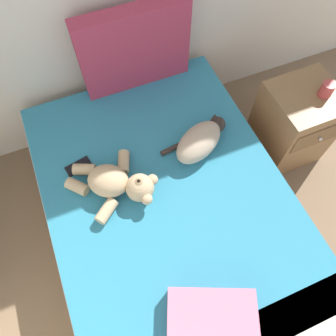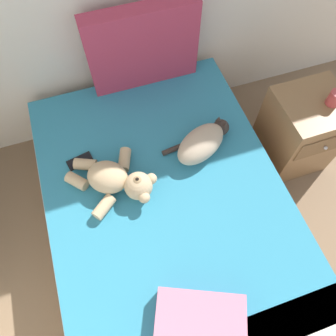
# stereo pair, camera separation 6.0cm
# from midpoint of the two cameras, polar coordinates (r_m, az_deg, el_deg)

# --- Properties ---
(bed) EXTENTS (1.38, 1.99, 0.51)m
(bed) POSITION_cam_midpoint_polar(r_m,az_deg,el_deg) (2.03, -0.45, -8.67)
(bed) COLOR olive
(bed) RESTS_ON ground_plane
(patterned_cushion) EXTENTS (0.70, 0.11, 0.53)m
(patterned_cushion) POSITION_cam_midpoint_polar(r_m,az_deg,el_deg) (2.13, -6.81, 20.25)
(patterned_cushion) COLOR #A5334C
(patterned_cushion) RESTS_ON bed
(cat) EXTENTS (0.44, 0.32, 0.15)m
(cat) POSITION_cam_midpoint_polar(r_m,az_deg,el_deg) (1.90, 4.90, 4.90)
(cat) COLOR tan
(cat) RESTS_ON bed
(teddy_bear) EXTENTS (0.49, 0.42, 0.17)m
(teddy_bear) POSITION_cam_midpoint_polar(r_m,az_deg,el_deg) (1.78, -9.92, -2.71)
(teddy_bear) COLOR tan
(teddy_bear) RESTS_ON bed
(cell_phone) EXTENTS (0.16, 0.10, 0.01)m
(cell_phone) POSITION_cam_midpoint_polar(r_m,az_deg,el_deg) (1.96, -16.44, 0.27)
(cell_phone) COLOR black
(cell_phone) RESTS_ON bed
(throw_pillow) EXTENTS (0.48, 0.42, 0.11)m
(throw_pillow) POSITION_cam_midpoint_polar(r_m,az_deg,el_deg) (1.61, 6.61, -25.60)
(throw_pillow) COLOR #D1728C
(throw_pillow) RESTS_ON bed
(nightstand) EXTENTS (0.44, 0.46, 0.62)m
(nightstand) POSITION_cam_midpoint_polar(r_m,az_deg,el_deg) (2.46, 20.66, 7.22)
(nightstand) COLOR olive
(nightstand) RESTS_ON ground_plane
(mug) EXTENTS (0.12, 0.08, 0.09)m
(mug) POSITION_cam_midpoint_polar(r_m,az_deg,el_deg) (2.24, 25.70, 12.45)
(mug) COLOR #B23F3F
(mug) RESTS_ON nightstand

